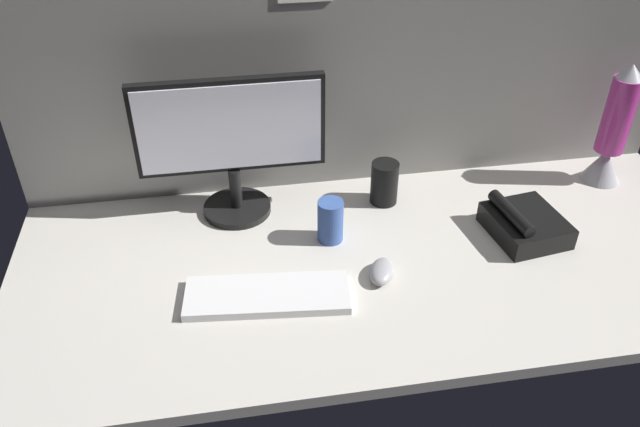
% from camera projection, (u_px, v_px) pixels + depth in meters
% --- Properties ---
extents(ground_plane, '(1.80, 0.80, 0.03)m').
position_uv_depth(ground_plane, '(382.00, 259.00, 1.58)').
color(ground_plane, beige).
extents(cubicle_wall_back, '(1.80, 0.06, 0.71)m').
position_uv_depth(cubicle_wall_back, '(355.00, 58.00, 1.67)').
color(cubicle_wall_back, gray).
rests_on(cubicle_wall_back, ground_plane).
extents(monitor, '(0.48, 0.18, 0.38)m').
position_uv_depth(monitor, '(231.00, 140.00, 1.61)').
color(monitor, black).
rests_on(monitor, ground_plane).
extents(keyboard, '(0.38, 0.17, 0.02)m').
position_uv_depth(keyboard, '(267.00, 295.00, 1.44)').
color(keyboard, silver).
rests_on(keyboard, ground_plane).
extents(mouse, '(0.09, 0.11, 0.03)m').
position_uv_depth(mouse, '(382.00, 271.00, 1.50)').
color(mouse, '#99999E').
rests_on(mouse, ground_plane).
extents(mug_ceramic_blue, '(0.06, 0.06, 0.11)m').
position_uv_depth(mug_ceramic_blue, '(330.00, 221.00, 1.59)').
color(mug_ceramic_blue, '#38569E').
rests_on(mug_ceramic_blue, ground_plane).
extents(mug_black_travel, '(0.07, 0.07, 0.12)m').
position_uv_depth(mug_black_travel, '(384.00, 183.00, 1.73)').
color(mug_black_travel, black).
rests_on(mug_black_travel, ground_plane).
extents(lava_lamp, '(0.11, 0.11, 0.35)m').
position_uv_depth(lava_lamp, '(613.00, 134.00, 1.77)').
color(lava_lamp, '#A5A5AD').
rests_on(lava_lamp, ground_plane).
extents(desk_phone, '(0.20, 0.21, 0.09)m').
position_uv_depth(desk_phone, '(524.00, 224.00, 1.62)').
color(desk_phone, black).
rests_on(desk_phone, ground_plane).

